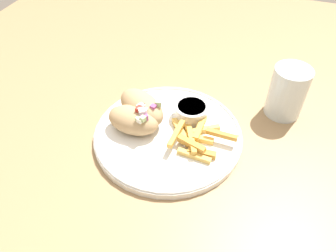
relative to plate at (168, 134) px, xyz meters
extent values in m
cube|color=#9E7A51|center=(0.03, 0.05, -0.03)|extent=(1.53, 1.53, 0.04)
cylinder|color=#9E7A51|center=(-0.66, 0.74, -0.39)|extent=(0.06, 0.06, 0.69)
cylinder|color=white|center=(0.00, 0.00, 0.00)|extent=(0.31, 0.31, 0.01)
torus|color=white|center=(0.00, 0.00, 0.01)|extent=(0.30, 0.30, 0.01)
ellipsoid|color=tan|center=(-0.07, -0.01, 0.03)|extent=(0.11, 0.07, 0.05)
cube|color=red|center=(-0.06, -0.01, 0.06)|extent=(0.02, 0.02, 0.01)
cube|color=#B7D693|center=(-0.05, -0.03, 0.05)|extent=(0.01, 0.01, 0.01)
cube|color=#A34C84|center=(-0.04, -0.02, 0.05)|extent=(0.02, 0.02, 0.02)
cube|color=silver|center=(-0.05, -0.03, 0.06)|extent=(0.01, 0.01, 0.01)
cube|color=white|center=(-0.05, -0.02, 0.06)|extent=(0.02, 0.02, 0.01)
cube|color=#B7D693|center=(-0.04, -0.03, 0.06)|extent=(0.01, 0.01, 0.01)
ellipsoid|color=tan|center=(-0.07, 0.03, 0.03)|extent=(0.14, 0.12, 0.06)
cube|color=silver|center=(-0.05, -0.01, 0.06)|extent=(0.01, 0.01, 0.01)
cube|color=red|center=(-0.06, 0.01, 0.06)|extent=(0.01, 0.01, 0.01)
cube|color=#B7D693|center=(-0.03, 0.02, 0.06)|extent=(0.01, 0.01, 0.01)
cube|color=white|center=(-0.06, 0.00, 0.06)|extent=(0.02, 0.02, 0.01)
cube|color=#A34C84|center=(-0.03, 0.01, 0.06)|extent=(0.01, 0.01, 0.01)
cube|color=#E5B251|center=(0.07, 0.00, 0.01)|extent=(0.06, 0.01, 0.01)
cube|color=gold|center=(0.05, 0.00, 0.01)|extent=(0.05, 0.06, 0.01)
cube|color=gold|center=(0.08, -0.04, 0.01)|extent=(0.06, 0.02, 0.01)
cube|color=#E5B251|center=(0.02, 0.01, 0.01)|extent=(0.05, 0.06, 0.01)
cube|color=#E5B251|center=(0.07, -0.05, 0.01)|extent=(0.07, 0.02, 0.01)
cube|color=#E5B251|center=(0.07, 0.03, 0.01)|extent=(0.06, 0.04, 0.01)
cube|color=gold|center=(0.06, 0.02, 0.02)|extent=(0.01, 0.07, 0.01)
cube|color=gold|center=(0.11, 0.01, 0.03)|extent=(0.06, 0.01, 0.01)
cube|color=gold|center=(0.06, -0.02, 0.02)|extent=(0.04, 0.07, 0.01)
cube|color=gold|center=(0.02, -0.02, 0.03)|extent=(0.02, 0.07, 0.01)
cube|color=gold|center=(0.06, -0.03, 0.02)|extent=(0.06, 0.03, 0.01)
cylinder|color=white|center=(0.03, 0.06, 0.02)|extent=(0.07, 0.07, 0.03)
cylinder|color=white|center=(0.03, 0.06, 0.03)|extent=(0.06, 0.06, 0.01)
torus|color=white|center=(0.03, 0.06, 0.04)|extent=(0.08, 0.08, 0.00)
cylinder|color=silver|center=(0.22, 0.16, 0.05)|extent=(0.08, 0.08, 0.12)
cylinder|color=silver|center=(0.22, 0.16, 0.03)|extent=(0.07, 0.07, 0.07)
camera|label=1|loc=(0.15, -0.45, 0.49)|focal=35.00mm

